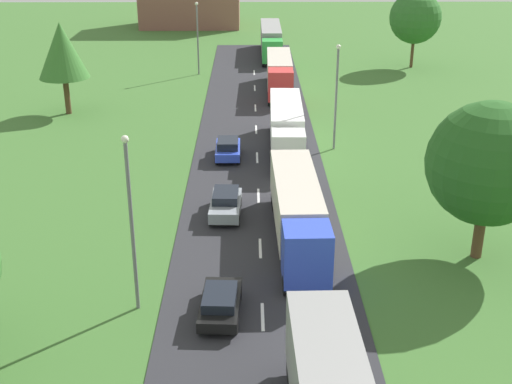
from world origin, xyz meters
TOP-DOWN VIEW (x-y plane):
  - road at (0.00, 24.50)m, footprint 10.00×140.00m
  - truck_second at (2.16, 34.67)m, footprint 2.74×12.72m
  - truck_third at (2.35, 50.83)m, footprint 2.78×12.41m
  - truck_fourth at (2.57, 69.13)m, footprint 2.72×12.53m
  - truck_fifth at (2.26, 87.62)m, footprint 2.57×14.70m
  - car_third at (-2.02, 26.87)m, footprint 2.04×4.26m
  - car_fourth at (-2.11, 38.32)m, footprint 2.02×4.29m
  - car_fifth at (-2.26, 48.75)m, footprint 1.92×4.01m
  - lamppost_second at (-6.10, 27.69)m, footprint 0.36×0.36m
  - lamppost_third at (6.24, 51.00)m, footprint 0.36×0.36m
  - lamppost_fourth at (-6.45, 77.13)m, footprint 0.36×0.36m
  - tree_oak at (19.07, 80.57)m, footprint 6.09×6.09m
  - tree_maple at (12.14, 32.78)m, footprint 6.72×6.72m
  - tree_elm at (-17.69, 61.30)m, footprint 4.61×4.61m

SIDE VIEW (x-z plane):
  - road at x=0.00m, z-range 0.00..0.06m
  - car_third at x=-2.02m, z-range 0.10..1.47m
  - car_fifth at x=-2.26m, z-range 0.08..1.64m
  - car_fourth at x=-2.11m, z-range 0.09..1.65m
  - truck_third at x=2.35m, z-range 0.33..3.82m
  - truck_fourth at x=2.57m, z-range 0.35..3.80m
  - truck_second at x=2.16m, z-range 0.35..3.81m
  - truck_fifth at x=2.26m, z-range 0.33..3.97m
  - lamppost_fourth at x=-6.45m, z-range 0.48..8.66m
  - lamppost_third at x=6.24m, z-range 0.48..8.91m
  - lamppost_second at x=-6.10m, z-range 0.48..9.39m
  - tree_maple at x=12.14m, z-range 1.10..10.05m
  - tree_oak at x=19.07m, z-range 1.43..10.39m
  - tree_elm at x=-17.69m, z-range 1.69..10.20m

